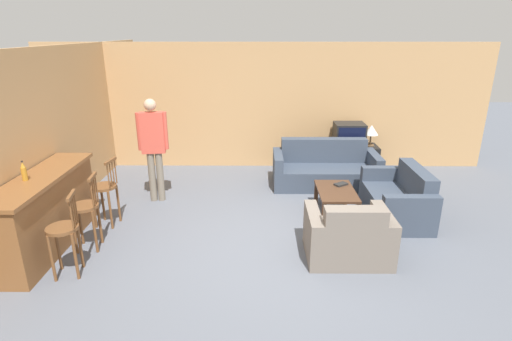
{
  "coord_description": "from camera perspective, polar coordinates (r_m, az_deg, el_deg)",
  "views": [
    {
      "loc": [
        -0.08,
        -4.66,
        2.81
      ],
      "look_at": [
        -0.13,
        0.92,
        0.85
      ],
      "focal_mm": 28.0,
      "sensor_mm": 36.0,
      "label": 1
    }
  ],
  "objects": [
    {
      "name": "book_on_table",
      "position": [
        6.65,
        12.03,
        -1.93
      ],
      "size": [
        0.25,
        0.22,
        0.03
      ],
      "color": "black",
      "rests_on": "coffee_table"
    },
    {
      "name": "bar_chair_near",
      "position": [
        5.27,
        -25.67,
        -8.17
      ],
      "size": [
        0.43,
        0.43,
        1.05
      ],
      "color": "brown",
      "rests_on": "ground_plane"
    },
    {
      "name": "ground_plane",
      "position": [
        5.44,
        1.3,
        -11.75
      ],
      "size": [
        24.0,
        24.0,
        0.0
      ],
      "primitive_type": "plane",
      "color": "#565B66"
    },
    {
      "name": "coffee_table",
      "position": [
        6.46,
        11.37,
        -3.32
      ],
      "size": [
        0.58,
        0.92,
        0.43
      ],
      "color": "#472D1E",
      "rests_on": "ground_plane"
    },
    {
      "name": "bar_chair_far",
      "position": [
        6.37,
        -20.71,
        -2.8
      ],
      "size": [
        0.41,
        0.41,
        1.05
      ],
      "color": "brown",
      "rests_on": "ground_plane"
    },
    {
      "name": "bottle",
      "position": [
        5.74,
        -30.26,
        -0.15
      ],
      "size": [
        0.07,
        0.07,
        0.26
      ],
      "color": "#B27A23",
      "rests_on": "bar_counter"
    },
    {
      "name": "tv",
      "position": [
        8.43,
        13.16,
        5.01
      ],
      "size": [
        0.61,
        0.49,
        0.47
      ],
      "color": "black",
      "rests_on": "tv_unit"
    },
    {
      "name": "wall_back",
      "position": [
        8.49,
        1.02,
        9.11
      ],
      "size": [
        9.4,
        0.08,
        2.6
      ],
      "color": "tan",
      "rests_on": "ground_plane"
    },
    {
      "name": "tv_unit",
      "position": [
        8.57,
        12.89,
        1.68
      ],
      "size": [
        1.22,
        0.52,
        0.56
      ],
      "color": "black",
      "rests_on": "ground_plane"
    },
    {
      "name": "wall_left",
      "position": [
        6.96,
        -26.82,
        4.74
      ],
      "size": [
        0.08,
        8.7,
        2.6
      ],
      "color": "tan",
      "rests_on": "ground_plane"
    },
    {
      "name": "table_lamp",
      "position": [
        8.53,
        16.15,
        5.5
      ],
      "size": [
        0.28,
        0.28,
        0.44
      ],
      "color": "brown",
      "rests_on": "tv_unit"
    },
    {
      "name": "bar_chair_mid",
      "position": [
        5.77,
        -23.1,
        -5.4
      ],
      "size": [
        0.41,
        0.41,
        1.05
      ],
      "color": "brown",
      "rests_on": "ground_plane"
    },
    {
      "name": "couch_far",
      "position": [
        7.73,
        9.8,
        0.09
      ],
      "size": [
        1.96,
        0.87,
        0.85
      ],
      "color": "#384251",
      "rests_on": "ground_plane"
    },
    {
      "name": "person_by_window",
      "position": [
        6.9,
        -14.46,
        3.73
      ],
      "size": [
        0.5,
        0.21,
        1.77
      ],
      "color": "#756B5B",
      "rests_on": "ground_plane"
    },
    {
      "name": "armchair_near",
      "position": [
        5.33,
        13.06,
        -9.3
      ],
      "size": [
        1.06,
        0.83,
        0.82
      ],
      "color": "#70665B",
      "rests_on": "ground_plane"
    },
    {
      "name": "bar_counter",
      "position": [
        6.04,
        -27.78,
        -5.27
      ],
      "size": [
        0.55,
        2.09,
        1.03
      ],
      "color": "brown",
      "rests_on": "ground_plane"
    },
    {
      "name": "loveseat_right",
      "position": [
        6.7,
        19.7,
        -3.91
      ],
      "size": [
        0.8,
        1.43,
        0.81
      ],
      "color": "#384251",
      "rests_on": "ground_plane"
    }
  ]
}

